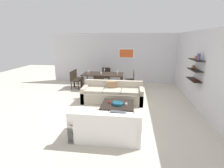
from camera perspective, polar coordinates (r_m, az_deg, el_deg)
ground_plane at (r=6.42m, az=0.24°, el=-6.96°), size 18.00×18.00×0.00m
back_wall_unit at (r=9.51m, az=4.71°, el=8.61°), size 8.40×0.09×2.70m
right_wall_shelf_unit at (r=6.98m, az=26.52°, el=4.77°), size 0.34×8.20×2.70m
sofa_beige at (r=6.64m, az=0.23°, el=-3.53°), size 2.33×0.90×0.78m
loveseat_white at (r=4.33m, az=-1.89°, el=-14.11°), size 1.69×0.90×0.78m
coffee_table at (r=5.53m, az=1.90°, el=-8.56°), size 1.02×0.96×0.38m
decorative_bowl at (r=5.39m, az=2.03°, el=-6.52°), size 0.36×0.36×0.08m
candle_jar at (r=5.36m, az=4.83°, el=-6.76°), size 0.07×0.07×0.07m
apple_on_coffee_table at (r=5.52m, az=-0.78°, el=-6.02°), size 0.08×0.08×0.08m
dining_table at (r=8.31m, az=-3.09°, el=3.07°), size 1.97×1.02×0.75m
dining_chair_left_near at (r=8.49m, az=-12.62°, el=1.72°), size 0.44×0.44×0.88m
dining_chair_right_far at (r=8.44m, az=6.54°, el=1.91°), size 0.44×0.44×0.88m
dining_chair_head at (r=9.23m, az=-2.05°, el=3.12°), size 0.44×0.44×0.88m
dining_chair_foot at (r=7.47m, az=-4.32°, el=0.25°), size 0.44×0.44×0.88m
dining_chair_right_near at (r=7.99m, az=6.48°, el=1.17°), size 0.44×0.44×0.88m
dining_chair_left_far at (r=8.91m, az=-11.64°, el=2.39°), size 0.44×0.44×0.88m
wine_glass_right_far at (r=8.30m, az=1.94°, el=4.39°), size 0.07×0.07×0.18m
wine_glass_left_far at (r=8.55m, az=-7.69°, el=4.41°), size 0.07×0.07×0.14m
wine_glass_head at (r=8.71m, az=-2.57°, el=4.88°), size 0.06×0.06×0.18m
wine_glass_foot at (r=7.84m, az=-3.69°, el=3.66°), size 0.06×0.06×0.17m
wine_glass_left_near at (r=8.31m, az=-8.14°, el=4.21°), size 0.07×0.07×0.16m
wine_glass_right_near at (r=8.05m, az=1.77°, el=3.97°), size 0.07×0.07×0.16m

